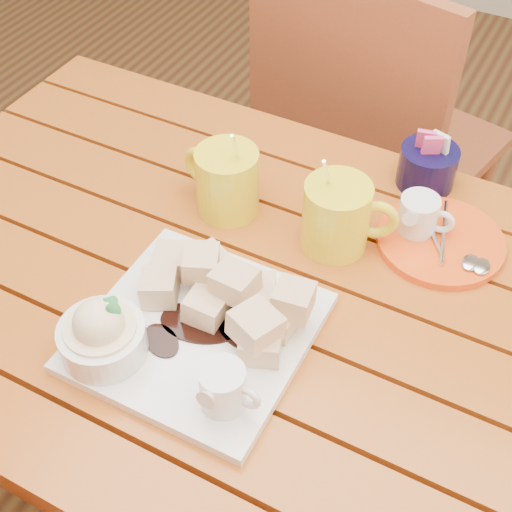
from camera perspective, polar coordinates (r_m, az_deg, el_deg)
The scene contains 9 objects.
ground at distance 1.68m, azimuth -0.97°, elevation -19.39°, with size 5.00×5.00×0.00m, color #502B17.
table at distance 1.13m, azimuth -1.37°, elevation -5.67°, with size 1.20×0.79×0.75m.
dessert_plate at distance 0.95m, azimuth -5.78°, elevation -5.49°, with size 0.29×0.29×0.12m.
coffee_mug_left at distance 1.12m, azimuth -2.43°, elevation 6.10°, with size 0.14×0.10×0.17m.
coffee_mug_right at distance 1.06m, azimuth 6.61°, elevation 3.26°, with size 0.14×0.10×0.17m.
cream_pitcher at distance 1.11m, azimuth 12.89°, elevation 3.06°, with size 0.09×0.07×0.07m.
sugar_caddy at distance 1.21m, azimuth 13.56°, elevation 7.03°, with size 0.10×0.10×0.10m.
orange_saucer at distance 1.12m, azimuth 14.61°, elevation 1.12°, with size 0.19×0.19×0.02m.
chair_far at distance 1.66m, azimuth 8.76°, elevation 9.15°, with size 0.55×0.55×0.97m.
Camera 1 is at (0.35, -0.60, 1.53)m, focal length 50.00 mm.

